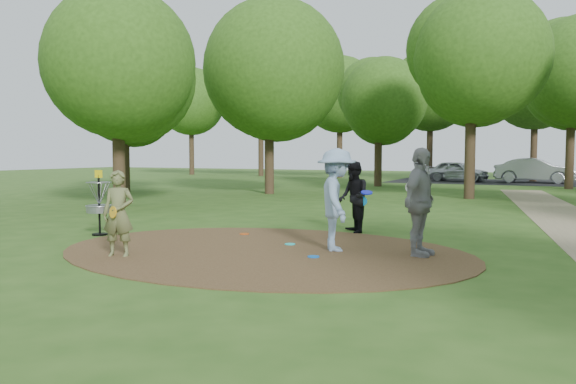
% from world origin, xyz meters
% --- Properties ---
extents(ground, '(100.00, 100.00, 0.00)m').
position_xyz_m(ground, '(0.00, 0.00, 0.00)').
color(ground, '#2D5119').
rests_on(ground, ground).
extents(dirt_clearing, '(8.40, 8.40, 0.02)m').
position_xyz_m(dirt_clearing, '(0.00, 0.00, 0.01)').
color(dirt_clearing, '#47301C').
rests_on(dirt_clearing, ground).
extents(parking_lot, '(14.00, 8.00, 0.01)m').
position_xyz_m(parking_lot, '(2.00, 30.00, 0.00)').
color(parking_lot, black).
rests_on(parking_lot, ground).
extents(player_observer_with_disc, '(0.69, 0.57, 1.62)m').
position_xyz_m(player_observer_with_disc, '(-2.15, -1.66, 0.81)').
color(player_observer_with_disc, '#61673B').
rests_on(player_observer_with_disc, ground).
extents(player_throwing_with_disc, '(1.41, 1.51, 2.03)m').
position_xyz_m(player_throwing_with_disc, '(1.31, 0.66, 1.02)').
color(player_throwing_with_disc, '#8BA9CF').
rests_on(player_throwing_with_disc, ground).
extents(player_walking_with_disc, '(1.03, 1.07, 1.75)m').
position_xyz_m(player_walking_with_disc, '(0.80, 3.23, 0.87)').
color(player_walking_with_disc, black).
rests_on(player_walking_with_disc, ground).
extents(player_waiting_with_disc, '(0.69, 1.26, 2.05)m').
position_xyz_m(player_waiting_with_disc, '(2.93, 0.75, 1.02)').
color(player_waiting_with_disc, gray).
rests_on(player_waiting_with_disc, ground).
extents(disc_ground_cyan, '(0.22, 0.22, 0.02)m').
position_xyz_m(disc_ground_cyan, '(0.20, 0.87, 0.03)').
color(disc_ground_cyan, '#1AD4D4').
rests_on(disc_ground_cyan, dirt_clearing).
extents(disc_ground_blue, '(0.22, 0.22, 0.02)m').
position_xyz_m(disc_ground_blue, '(1.20, -0.24, 0.03)').
color(disc_ground_blue, blue).
rests_on(disc_ground_blue, dirt_clearing).
extents(disc_ground_red, '(0.22, 0.22, 0.02)m').
position_xyz_m(disc_ground_red, '(-1.41, 1.76, 0.03)').
color(disc_ground_red, '#C74813').
rests_on(disc_ground_red, dirt_clearing).
extents(car_left, '(4.33, 2.27, 1.40)m').
position_xyz_m(car_left, '(-0.68, 29.72, 0.70)').
color(car_left, '#B7BABF').
rests_on(car_left, ground).
extents(car_right, '(4.94, 1.90, 1.61)m').
position_xyz_m(car_right, '(4.16, 29.78, 0.80)').
color(car_right, '#9FA0A6').
rests_on(car_right, ground).
extents(disc_golf_basket, '(0.63, 0.63, 1.54)m').
position_xyz_m(disc_golf_basket, '(-4.50, 0.30, 0.87)').
color(disc_golf_basket, black).
rests_on(disc_golf_basket, ground).
extents(tree_ring, '(37.45, 45.24, 8.95)m').
position_xyz_m(tree_ring, '(2.70, 9.78, 5.24)').
color(tree_ring, '#332316').
rests_on(tree_ring, ground).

